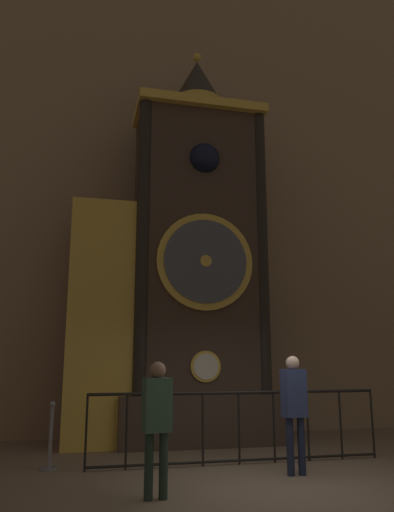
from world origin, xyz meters
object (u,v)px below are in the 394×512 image
clock_tower (180,269)px  visitor_near (157,415)px  stanchion_post (50,447)px  visitor_far (294,402)px

clock_tower → visitor_near: (-1.10, -4.03, -2.62)m
clock_tower → stanchion_post: bearing=-141.3°
visitor_far → stanchion_post: (-3.54, 1.26, -0.70)m
clock_tower → visitor_far: 4.26m
visitor_near → visitor_far: (2.20, 0.82, 0.05)m
clock_tower → visitor_far: bearing=-71.0°
stanchion_post → visitor_far: bearing=-19.6°
visitor_far → stanchion_post: bearing=153.0°
stanchion_post → clock_tower: bearing=38.7°
clock_tower → visitor_near: 4.93m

